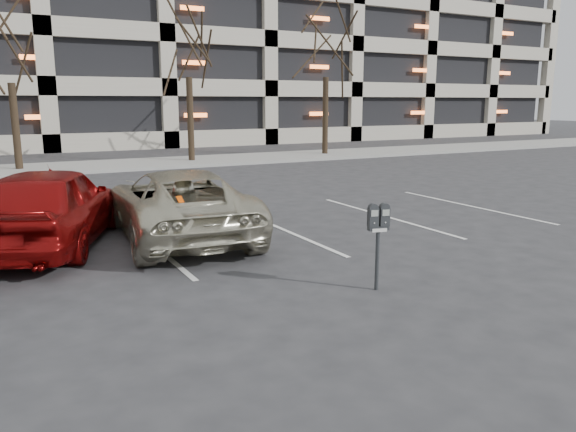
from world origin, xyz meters
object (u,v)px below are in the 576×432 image
parking_meter (378,225)px  tree_b (6,26)px  car_red (49,206)px  suv_silver (179,204)px  tree_d (326,27)px  tree_c (187,23)px

parking_meter → tree_b: bearing=115.9°
tree_b → car_red: (-0.11, -13.09, -4.65)m
suv_silver → car_red: 2.38m
tree_d → parking_meter: (-10.21, -17.91, -5.26)m
tree_c → tree_b: bearing=180.0°
tree_b → parking_meter: size_ratio=6.02×
tree_b → suv_silver: (2.24, -13.49, -4.74)m
tree_b → tree_c: bearing=0.0°
parking_meter → suv_silver: suv_silver is taller
tree_b → tree_c: 7.02m
tree_c → tree_d: tree_d is taller
tree_b → parking_meter: tree_b is taller
tree_b → tree_d: bearing=0.0°
parking_meter → tree_d: bearing=74.2°
tree_c → parking_meter: size_ratio=6.63×
tree_c → car_red: size_ratio=1.80×
tree_d → parking_meter: 21.28m
tree_d → parking_meter: size_ratio=6.88×
tree_b → tree_c: tree_c is taller
tree_b → tree_d: (14.00, 0.00, 0.78)m
tree_b → tree_c: size_ratio=0.91×
suv_silver → tree_b: bearing=-75.5°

